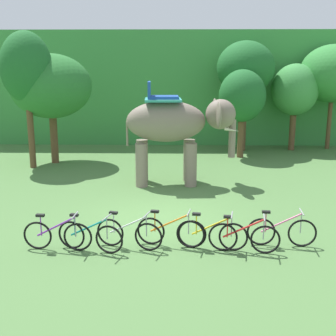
# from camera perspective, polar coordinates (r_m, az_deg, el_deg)

# --- Properties ---
(ground_plane) EXTENTS (80.00, 80.00, 0.00)m
(ground_plane) POSITION_cam_1_polar(r_m,az_deg,el_deg) (12.95, -1.27, -6.64)
(ground_plane) COLOR #4C753D
(foliage_hedge) EXTENTS (36.00, 6.00, 6.11)m
(foliage_hedge) POSITION_cam_1_polar(r_m,az_deg,el_deg) (27.05, 0.08, 10.53)
(foliage_hedge) COLOR #3D8E42
(foliage_hedge) RESTS_ON ground
(tree_far_right) EXTENTS (2.13, 2.13, 5.72)m
(tree_far_right) POSITION_cam_1_polar(r_m,az_deg,el_deg) (19.60, -17.80, 12.13)
(tree_far_right) COLOR brown
(tree_far_right) RESTS_ON ground
(tree_far_left) EXTENTS (3.56, 3.56, 4.83)m
(tree_far_left) POSITION_cam_1_polar(r_m,az_deg,el_deg) (20.33, -14.85, 10.12)
(tree_far_left) COLOR brown
(tree_far_left) RESTS_ON ground
(tree_center_left) EXTENTS (2.18, 2.18, 4.14)m
(tree_center_left) POSITION_cam_1_polar(r_m,az_deg,el_deg) (21.16, 9.55, 9.08)
(tree_center_left) COLOR brown
(tree_center_left) RESTS_ON ground
(tree_left) EXTENTS (2.86, 2.86, 5.50)m
(tree_left) POSITION_cam_1_polar(r_m,az_deg,el_deg) (22.86, 9.97, 12.53)
(tree_left) COLOR brown
(tree_left) RESTS_ON ground
(tree_right) EXTENTS (2.35, 2.35, 4.39)m
(tree_right) POSITION_cam_1_polar(r_m,az_deg,el_deg) (23.56, 16.04, 9.61)
(tree_right) COLOR brown
(tree_right) RESTS_ON ground
(tree_center) EXTENTS (3.42, 3.42, 5.35)m
(tree_center) POSITION_cam_1_polar(r_m,az_deg,el_deg) (24.50, 20.52, 11.31)
(tree_center) COLOR brown
(tree_center) RESTS_ON ground
(elephant) EXTENTS (4.17, 2.09, 3.78)m
(elephant) POSITION_cam_1_polar(r_m,az_deg,el_deg) (16.25, 0.92, 5.53)
(elephant) COLOR gray
(elephant) RESTS_ON ground
(bike_purple) EXTENTS (1.71, 0.52, 0.92)m
(bike_purple) POSITION_cam_1_polar(r_m,az_deg,el_deg) (11.13, -14.07, -8.38)
(bike_purple) COLOR black
(bike_purple) RESTS_ON ground
(bike_teal) EXTENTS (1.66, 0.63, 0.92)m
(bike_teal) POSITION_cam_1_polar(r_m,az_deg,el_deg) (10.91, -10.04, -8.62)
(bike_teal) COLOR black
(bike_teal) RESTS_ON ground
(bike_white) EXTENTS (1.66, 0.63, 0.92)m
(bike_white) POSITION_cam_1_polar(r_m,az_deg,el_deg) (10.94, -5.06, -8.39)
(bike_white) COLOR black
(bike_white) RESTS_ON ground
(bike_orange) EXTENTS (1.69, 0.53, 0.92)m
(bike_orange) POSITION_cam_1_polar(r_m,az_deg,el_deg) (11.02, 0.30, -8.17)
(bike_orange) COLOR black
(bike_orange) RESTS_ON ground
(bike_yellow) EXTENTS (1.70, 0.52, 0.92)m
(bike_yellow) POSITION_cam_1_polar(r_m,az_deg,el_deg) (10.90, 5.74, -8.49)
(bike_yellow) COLOR black
(bike_yellow) RESTS_ON ground
(bike_red) EXTENTS (1.70, 0.52, 0.92)m
(bike_red) POSITION_cam_1_polar(r_m,az_deg,el_deg) (10.84, 9.74, -8.77)
(bike_red) COLOR black
(bike_red) RESTS_ON ground
(bike_pink) EXTENTS (1.71, 0.52, 0.92)m
(bike_pink) POSITION_cam_1_polar(r_m,az_deg,el_deg) (11.38, 14.41, -7.91)
(bike_pink) COLOR black
(bike_pink) RESTS_ON ground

